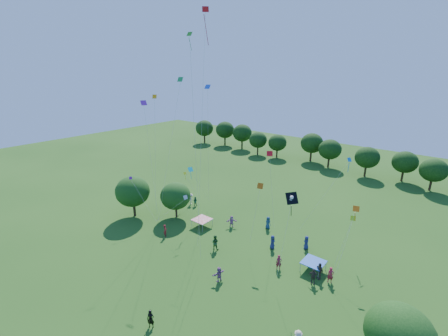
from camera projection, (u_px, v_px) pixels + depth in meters
near_tree_west at (133, 191)px, 43.10m from camera, size 4.87×4.87×6.08m
near_tree_north at (175, 196)px, 42.94m from camera, size 4.35×4.35×5.28m
near_tree_east at (399, 335)px, 19.74m from camera, size 4.41×4.41×5.86m
treeline at (340, 151)px, 64.20m from camera, size 88.01×8.77×6.77m
tent_red_stripe at (202, 220)px, 40.96m from camera, size 2.20×2.20×1.10m
tent_blue at (314, 262)px, 31.84m from camera, size 2.20×2.20×1.10m
man_in_black at (151, 319)px, 24.80m from camera, size 0.76×0.68×1.70m
crowd_person_0 at (306, 243)px, 35.80m from camera, size 0.50×0.87×1.72m
crowd_person_1 at (331, 275)px, 30.10m from camera, size 0.77×0.69×1.73m
crowd_person_2 at (195, 201)px, 47.41m from camera, size 0.84×0.70×1.50m
crowd_person_4 at (319, 271)px, 30.66m from camera, size 1.18×0.94×1.84m
crowd_person_5 at (219, 274)px, 30.33m from camera, size 0.85×1.58×1.60m
crowd_person_6 at (268, 223)px, 40.46m from camera, size 0.95×0.67×1.74m
crowd_person_7 at (165, 231)px, 38.54m from camera, size 0.73×0.69×1.66m
crowd_person_8 at (215, 242)px, 35.71m from camera, size 1.04×0.83×1.86m
crowd_person_9 at (191, 199)px, 47.90m from camera, size 1.12×1.22×1.76m
crowd_person_10 at (313, 276)px, 29.96m from camera, size 1.08×0.75×1.68m
crowd_person_11 at (232, 221)px, 40.97m from camera, size 1.45×1.40×1.60m
crowd_person_12 at (272, 242)px, 35.88m from camera, size 0.96×0.88×1.73m
crowd_person_13 at (279, 262)px, 32.16m from camera, size 0.74×0.69×1.68m
pirate_kite at (291, 199)px, 28.03m from camera, size 1.18×2.40×8.25m
red_high_kite at (204, 64)px, 31.27m from camera, size 1.95×4.14×25.39m
small_kite_0 at (270, 164)px, 35.02m from camera, size 0.96×1.56×10.29m
small_kite_1 at (155, 136)px, 34.97m from camera, size 2.38×0.70×16.63m
small_kite_2 at (186, 176)px, 47.10m from camera, size 0.93×1.91×4.00m
small_kite_3 at (176, 110)px, 37.35m from camera, size 1.68×4.14×18.41m
small_kite_4 at (341, 172)px, 36.25m from camera, size 4.10×3.99×9.24m
small_kite_5 at (146, 124)px, 37.30m from camera, size 2.10×0.83×15.67m
small_kite_6 at (182, 201)px, 37.99m from camera, size 4.20×2.05×4.20m
small_kite_7 at (193, 174)px, 41.14m from camera, size 0.86×4.78×6.67m
small_kite_8 at (259, 192)px, 34.26m from camera, size 0.74×1.84×6.92m
small_kite_9 at (353, 217)px, 28.34m from camera, size 1.36×1.68×7.02m
small_kite_10 at (351, 226)px, 30.41m from camera, size 0.55×3.34×5.05m
small_kite_11 at (194, 115)px, 26.80m from camera, size 0.51×1.04×22.19m
small_kite_12 at (208, 111)px, 39.69m from camera, size 2.41×2.35×17.45m
small_kite_13 at (136, 187)px, 40.66m from camera, size 4.78×0.54×5.37m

